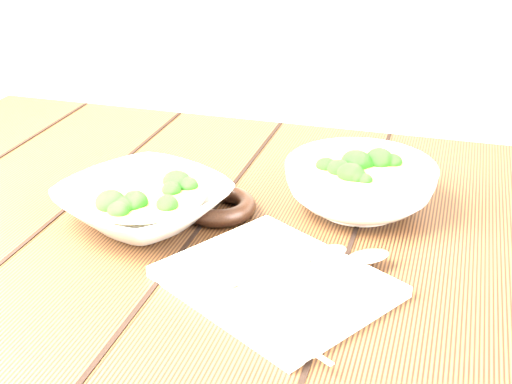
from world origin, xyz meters
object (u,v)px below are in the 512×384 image
(trivet, at_px, (219,206))
(napkin, at_px, (276,281))
(table, at_px, (223,295))
(soup_bowl_front, at_px, (143,202))
(soup_bowl_back, at_px, (360,185))

(trivet, bearing_deg, napkin, -51.31)
(table, distance_m, soup_bowl_front, 0.18)
(table, relative_size, soup_bowl_back, 5.00)
(soup_bowl_front, bearing_deg, table, 17.03)
(soup_bowl_back, height_order, napkin, soup_bowl_back)
(table, relative_size, soup_bowl_front, 4.29)
(table, distance_m, napkin, 0.22)
(soup_bowl_front, relative_size, trivet, 2.72)
(napkin, bearing_deg, soup_bowl_front, -175.31)
(soup_bowl_front, xyz_separation_m, trivet, (0.09, 0.05, -0.02))
(soup_bowl_back, bearing_deg, table, -151.78)
(table, distance_m, soup_bowl_back, 0.25)
(table, height_order, napkin, napkin)
(table, xyz_separation_m, soup_bowl_back, (0.17, 0.09, 0.16))
(soup_bowl_back, bearing_deg, soup_bowl_front, -155.63)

